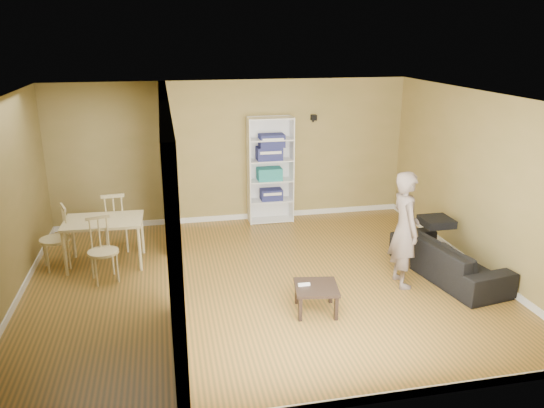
% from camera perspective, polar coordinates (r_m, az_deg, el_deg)
% --- Properties ---
extents(room_shell, '(6.50, 6.50, 6.50)m').
position_cam_1_polar(room_shell, '(7.12, -1.25, 0.95)').
color(room_shell, '#9E6C2A').
rests_on(room_shell, ground).
extents(partition, '(0.22, 5.50, 2.60)m').
position_cam_1_polar(partition, '(7.01, -10.94, 0.35)').
color(partition, olive).
rests_on(partition, ground).
extents(wall_speaker, '(0.10, 0.10, 0.10)m').
position_cam_1_polar(wall_speaker, '(9.88, 4.51, 9.26)').
color(wall_speaker, black).
rests_on(wall_speaker, room_shell).
extents(sofa, '(2.04, 1.13, 0.73)m').
position_cam_1_polar(sofa, '(8.07, 18.50, -4.95)').
color(sofa, black).
rests_on(sofa, ground).
extents(person, '(0.72, 0.57, 1.92)m').
position_cam_1_polar(person, '(7.43, 14.17, -1.63)').
color(person, slate).
rests_on(person, ground).
extents(bookshelf, '(0.82, 0.36, 1.96)m').
position_cam_1_polar(bookshelf, '(9.79, -0.24, 3.72)').
color(bookshelf, white).
rests_on(bookshelf, ground).
extents(paper_box_navy_a, '(0.40, 0.26, 0.20)m').
position_cam_1_polar(paper_box_navy_a, '(9.87, -0.08, 1.04)').
color(paper_box_navy_a, navy).
rests_on(paper_box_navy_a, bookshelf).
extents(paper_box_teal, '(0.45, 0.29, 0.23)m').
position_cam_1_polar(paper_box_teal, '(9.75, -0.28, 3.26)').
color(paper_box_teal, '#23715D').
rests_on(paper_box_teal, bookshelf).
extents(paper_box_navy_b, '(0.46, 0.30, 0.24)m').
position_cam_1_polar(paper_box_navy_b, '(9.66, -0.31, 5.48)').
color(paper_box_navy_b, '#1C294D').
rests_on(paper_box_navy_b, bookshelf).
extents(paper_box_navy_c, '(0.45, 0.30, 0.23)m').
position_cam_1_polar(paper_box_navy_c, '(9.62, -0.04, 6.83)').
color(paper_box_navy_c, navy).
rests_on(paper_box_navy_c, bookshelf).
extents(coffee_table, '(0.53, 0.53, 0.36)m').
position_cam_1_polar(coffee_table, '(6.76, 4.78, -9.18)').
color(coffee_table, black).
rests_on(coffee_table, ground).
extents(game_controller, '(0.15, 0.04, 0.03)m').
position_cam_1_polar(game_controller, '(6.73, 3.46, -8.64)').
color(game_controller, white).
rests_on(game_controller, coffee_table).
extents(dining_table, '(1.15, 0.76, 0.72)m').
position_cam_1_polar(dining_table, '(8.34, -17.68, -2.12)').
color(dining_table, beige).
rests_on(dining_table, ground).
extents(chair_left, '(0.56, 0.56, 0.96)m').
position_cam_1_polar(chair_left, '(8.52, -22.35, -3.37)').
color(chair_left, tan).
rests_on(chair_left, ground).
extents(chair_near, '(0.53, 0.53, 0.93)m').
position_cam_1_polar(chair_near, '(7.85, -17.72, -4.75)').
color(chair_near, tan).
rests_on(chair_near, ground).
extents(chair_far, '(0.50, 0.50, 1.00)m').
position_cam_1_polar(chair_far, '(8.89, -16.53, -1.75)').
color(chair_far, tan).
rests_on(chair_far, ground).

